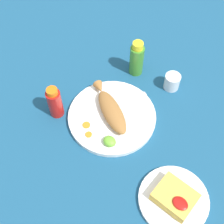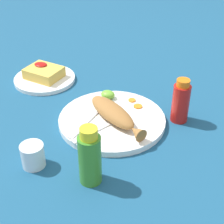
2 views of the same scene
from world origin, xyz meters
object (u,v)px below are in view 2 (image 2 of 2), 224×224
Objects in this scene: main_plate at (112,120)px; salt_cup at (33,157)px; side_plate_fries at (45,79)px; fork_near at (96,131)px; hot_sauce_bottle_red at (181,102)px; fork_far at (86,123)px; hot_sauce_bottle_green at (90,157)px; fried_fish at (114,114)px.

main_plate is 5.07× the size of salt_cup.
fork_near is at bearing 150.09° from side_plate_fries.
hot_sauce_bottle_red reaches higher than side_plate_fries.
side_plate_fries is at bearing -121.55° from fork_far.
main_plate is 0.21m from hot_sauce_bottle_red.
main_plate is 2.06× the size of hot_sauce_bottle_green.
salt_cup is at bearing 72.03° from main_plate.
main_plate is at bearing -107.97° from salt_cup.
hot_sauce_bottle_red is (-0.17, -0.11, 0.05)m from main_plate.
side_plate_fries is at bearing -99.58° from fork_near.
fork_near is (0.02, 0.07, -0.02)m from fried_fish.
hot_sauce_bottle_red is at bearing -124.39° from salt_cup.
fork_far is at bearing -54.02° from hot_sauce_bottle_green.
hot_sauce_bottle_red is (-0.22, -0.17, 0.04)m from fork_far.
hot_sauce_bottle_green reaches higher than fork_far.
hot_sauce_bottle_red is 0.51m from side_plate_fries.
hot_sauce_bottle_green reaches higher than fried_fish.
main_plate is at bearing 33.39° from hot_sauce_bottle_red.
side_plate_fries is (0.34, -0.11, -0.00)m from main_plate.
hot_sauce_bottle_red reaches higher than fork_near.
hot_sauce_bottle_green is at bearing 106.87° from main_plate.
hot_sauce_bottle_red reaches higher than fried_fish.
fork_near is 1.17× the size of hot_sauce_bottle_green.
main_plate is 0.03m from fried_fish.
hot_sauce_bottle_green is at bearing 47.30° from fork_near.
hot_sauce_bottle_green reaches higher than hot_sauce_bottle_red.
side_plate_fries is (0.29, -0.17, -0.01)m from fork_far.
salt_cup reaches higher than fork_near.
salt_cup is at bearing 124.86° from side_plate_fries.
hot_sauce_bottle_red is 0.45m from salt_cup.
fried_fish is 1.08× the size of side_plate_fries.
hot_sauce_bottle_green is (-0.08, 0.15, 0.05)m from fork_near.
fried_fish is 3.78× the size of salt_cup.
fork_near is 1.31× the size of hot_sauce_bottle_red.
side_plate_fries is (0.51, 0.00, -0.06)m from hot_sauce_bottle_red.
fried_fish is 1.72× the size of hot_sauce_bottle_red.
hot_sauce_bottle_green reaches higher than salt_cup.
fried_fish is 1.27× the size of fork_far.
main_plate is 0.36m from side_plate_fries.
hot_sauce_bottle_red is 2.19× the size of salt_cup.
fried_fish is 0.09m from fork_far.
fried_fish is 0.20m from hot_sauce_bottle_red.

